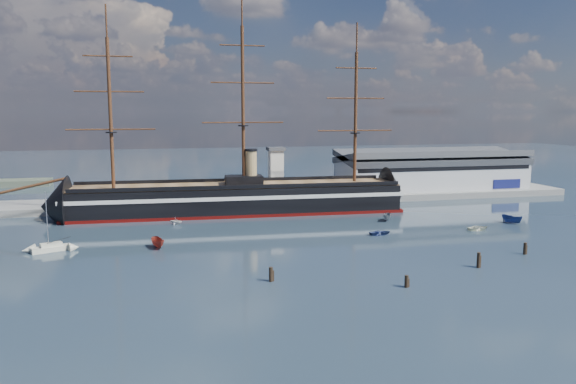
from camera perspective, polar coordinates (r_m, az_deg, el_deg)
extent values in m
plane|color=#1E2F3A|center=(137.04, 0.57, -3.40)|extent=(600.00, 600.00, 0.00)
cube|color=slate|center=(173.80, 0.80, -0.93)|extent=(180.00, 18.00, 2.00)
cube|color=#B7BABC|center=(194.15, 14.35, 1.85)|extent=(62.00, 20.00, 10.00)
cube|color=#3F4247|center=(193.64, 14.41, 3.50)|extent=(63.00, 21.00, 2.00)
cube|color=silver|center=(168.07, -1.24, 1.85)|extent=(4.00, 4.00, 14.00)
cube|color=#3F4247|center=(167.41, -1.25, 4.40)|extent=(5.00, 5.00, 1.00)
cube|color=black|center=(153.52, -5.23, -0.67)|extent=(88.68, 20.27, 7.00)
cube|color=silver|center=(153.34, -5.23, -0.22)|extent=(90.68, 20.61, 1.00)
cube|color=#4C0806|center=(154.12, -5.21, -2.01)|extent=(90.68, 20.57, 0.90)
cone|color=black|center=(153.77, -22.62, -1.36)|extent=(14.75, 16.34, 15.68)
cone|color=black|center=(166.88, 10.76, -0.17)|extent=(11.75, 16.20, 15.68)
cube|color=brown|center=(153.01, -5.24, 0.67)|extent=(88.61, 18.99, 0.40)
cube|color=black|center=(153.15, -4.51, 1.21)|extent=(10.28, 6.48, 2.50)
cylinder|color=tan|center=(153.10, -3.79, 2.53)|extent=(3.20, 3.20, 9.00)
cylinder|color=#381E0F|center=(153.99, -24.75, 0.52)|extent=(17.77, 1.56, 4.43)
cylinder|color=#381E0F|center=(150.32, -17.60, 7.53)|extent=(0.90, 0.90, 38.00)
cylinder|color=#381E0F|center=(152.03, -4.59, 8.64)|extent=(0.90, 0.90, 42.00)
cylinder|color=#381E0F|center=(160.36, 6.87, 7.51)|extent=(0.90, 0.90, 36.00)
cube|color=beige|center=(121.34, -22.90, -5.33)|extent=(7.82, 4.88, 1.01)
cube|color=beige|center=(121.17, -22.92, -4.96)|extent=(4.33, 3.00, 0.80)
cylinder|color=#B2B2B7|center=(120.23, -23.30, -2.54)|extent=(0.16, 0.16, 11.06)
imported|color=maroon|center=(117.41, -13.04, -5.58)|extent=(6.96, 3.85, 2.63)
imported|color=navy|center=(128.31, 9.35, -4.31)|extent=(1.40, 3.20, 1.47)
imported|color=#555E69|center=(144.62, 10.02, -2.91)|extent=(6.04, 4.51, 2.29)
imported|color=silver|center=(140.85, -11.31, -3.25)|extent=(4.82, 5.66, 1.93)
imported|color=white|center=(138.78, 18.76, -3.69)|extent=(1.57, 3.37, 1.53)
imported|color=navy|center=(150.11, 21.78, -2.97)|extent=(6.88, 4.77, 2.59)
cylinder|color=black|center=(92.71, -1.75, -9.08)|extent=(0.64, 0.64, 3.11)
cylinder|color=black|center=(91.66, 11.93, -9.46)|extent=(0.64, 0.64, 2.65)
cylinder|color=black|center=(106.07, 18.76, -7.29)|extent=(0.64, 0.64, 3.47)
cylinder|color=black|center=(118.82, 22.91, -5.86)|extent=(0.64, 0.64, 3.03)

